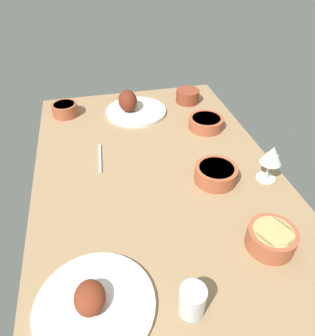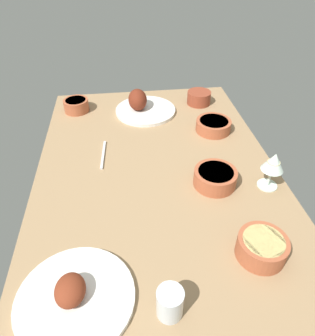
# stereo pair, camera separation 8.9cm
# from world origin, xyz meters

# --- Properties ---
(dining_table) EXTENTS (1.40, 0.90, 0.04)m
(dining_table) POSITION_xyz_m (0.00, 0.00, 0.02)
(dining_table) COLOR #937551
(dining_table) RESTS_ON ground
(plate_center_main) EXTENTS (0.29, 0.29, 0.11)m
(plate_center_main) POSITION_xyz_m (-0.47, -0.02, 0.07)
(plate_center_main) COLOR silver
(plate_center_main) RESTS_ON dining_table
(plate_near_viewer) EXTENTS (0.29, 0.29, 0.07)m
(plate_near_viewer) POSITION_xyz_m (0.47, -0.26, 0.06)
(plate_near_viewer) COLOR silver
(plate_near_viewer) RESTS_ON dining_table
(bowl_soup) EXTENTS (0.15, 0.15, 0.05)m
(bowl_soup) POSITION_xyz_m (-0.26, 0.28, 0.07)
(bowl_soup) COLOR #A35133
(bowl_soup) RESTS_ON dining_table
(bowl_sauce) EXTENTS (0.12, 0.12, 0.06)m
(bowl_sauce) POSITION_xyz_m (-0.52, 0.28, 0.07)
(bowl_sauce) COLOR brown
(bowl_sauce) RESTS_ON dining_table
(bowl_onions) EXTENTS (0.12, 0.12, 0.06)m
(bowl_onions) POSITION_xyz_m (-0.52, -0.33, 0.07)
(bowl_onions) COLOR #A35133
(bowl_onions) RESTS_ON dining_table
(bowl_pasta) EXTENTS (0.14, 0.14, 0.06)m
(bowl_pasta) POSITION_xyz_m (0.40, 0.24, 0.07)
(bowl_pasta) COLOR #A35133
(bowl_pasta) RESTS_ON dining_table
(bowl_potatoes) EXTENTS (0.15, 0.15, 0.06)m
(bowl_potatoes) POSITION_xyz_m (0.09, 0.19, 0.07)
(bowl_potatoes) COLOR #A35133
(bowl_potatoes) RESTS_ON dining_table
(wine_glass) EXTENTS (0.08, 0.08, 0.14)m
(wine_glass) POSITION_xyz_m (0.12, 0.38, 0.14)
(wine_glass) COLOR silver
(wine_glass) RESTS_ON dining_table
(water_tumbler) EXTENTS (0.06, 0.06, 0.08)m
(water_tumbler) POSITION_xyz_m (0.53, -0.04, 0.08)
(water_tumbler) COLOR silver
(water_tumbler) RESTS_ON dining_table
(fork_loose) EXTENTS (0.18, 0.02, 0.01)m
(fork_loose) POSITION_xyz_m (-0.13, -0.20, 0.04)
(fork_loose) COLOR silver
(fork_loose) RESTS_ON dining_table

